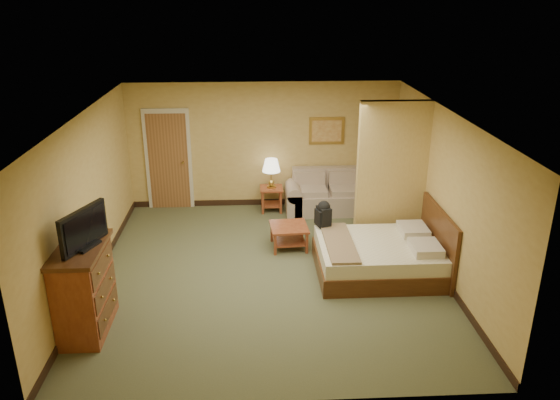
{
  "coord_description": "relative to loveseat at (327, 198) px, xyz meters",
  "views": [
    {
      "loc": [
        -0.24,
        -7.86,
        4.29
      ],
      "look_at": [
        0.21,
        0.6,
        1.02
      ],
      "focal_mm": 35.0,
      "sensor_mm": 36.0,
      "label": 1
    }
  ],
  "objects": [
    {
      "name": "right_wall",
      "position": [
        1.45,
        -2.57,
        1.02
      ],
      "size": [
        0.02,
        6.0,
        2.6
      ],
      "primitive_type": "cube",
      "color": "tan",
      "rests_on": "floor"
    },
    {
      "name": "floor",
      "position": [
        -1.3,
        -2.57,
        -0.28
      ],
      "size": [
        6.0,
        6.0,
        0.0
      ],
      "primitive_type": "plane",
      "color": "#515637",
      "rests_on": "ground"
    },
    {
      "name": "side_table",
      "position": [
        -1.15,
        0.08,
        0.05
      ],
      "size": [
        0.46,
        0.46,
        0.5
      ],
      "color": "maroon",
      "rests_on": "floor"
    },
    {
      "name": "ceiling",
      "position": [
        -1.3,
        -2.57,
        2.32
      ],
      "size": [
        6.0,
        6.0,
        0.0
      ],
      "primitive_type": "plane",
      "rotation": [
        3.14,
        0.0,
        0.0
      ],
      "color": "white",
      "rests_on": "back_wall"
    },
    {
      "name": "loveseat",
      "position": [
        0.0,
        0.0,
        0.0
      ],
      "size": [
        1.71,
        0.79,
        0.87
      ],
      "color": "tan",
      "rests_on": "floor"
    },
    {
      "name": "door",
      "position": [
        -3.25,
        0.39,
        0.75
      ],
      "size": [
        0.94,
        0.16,
        2.1
      ],
      "color": "beige",
      "rests_on": "floor"
    },
    {
      "name": "back_wall",
      "position": [
        -1.3,
        0.43,
        1.02
      ],
      "size": [
        5.5,
        0.02,
        2.6
      ],
      "primitive_type": "cube",
      "color": "tan",
      "rests_on": "floor"
    },
    {
      "name": "left_wall",
      "position": [
        -4.05,
        -2.57,
        1.02
      ],
      "size": [
        0.02,
        6.0,
        2.6
      ],
      "primitive_type": "cube",
      "color": "tan",
      "rests_on": "floor"
    },
    {
      "name": "dresser",
      "position": [
        -3.77,
        -4.04,
        0.34
      ],
      "size": [
        0.6,
        1.15,
        1.23
      ],
      "color": "maroon",
      "rests_on": "floor"
    },
    {
      "name": "baseboard",
      "position": [
        -1.3,
        0.42,
        -0.22
      ],
      "size": [
        5.5,
        0.02,
        0.12
      ],
      "primitive_type": "cube",
      "color": "black",
      "rests_on": "floor"
    },
    {
      "name": "wall_picture",
      "position": [
        -0.0,
        0.4,
        1.32
      ],
      "size": [
        0.72,
        0.04,
        0.56
      ],
      "color": "#B78E3F",
      "rests_on": "back_wall"
    },
    {
      "name": "tv",
      "position": [
        -3.67,
        -4.04,
        1.19
      ],
      "size": [
        0.38,
        0.81,
        0.52
      ],
      "rotation": [
        0.0,
        0.0,
        -0.39
      ],
      "color": "black",
      "rests_on": "dresser"
    },
    {
      "name": "bed",
      "position": [
        0.53,
        -2.67,
        0.01
      ],
      "size": [
        1.97,
        1.66,
        1.07
      ],
      "color": "#462410",
      "rests_on": "floor"
    },
    {
      "name": "table_lamp",
      "position": [
        -1.15,
        0.08,
        0.68
      ],
      "size": [
        0.37,
        0.37,
        0.61
      ],
      "color": "#B59542",
      "rests_on": "side_table"
    },
    {
      "name": "partition",
      "position": [
        0.85,
        -1.65,
        1.02
      ],
      "size": [
        1.2,
        0.15,
        2.6
      ],
      "primitive_type": "cube",
      "color": "tan",
      "rests_on": "floor"
    },
    {
      "name": "coffee_table",
      "position": [
        -0.91,
        -1.67,
        0.02
      ],
      "size": [
        0.68,
        0.68,
        0.41
      ],
      "rotation": [
        0.0,
        0.0,
        0.07
      ],
      "color": "maroon",
      "rests_on": "floor"
    },
    {
      "name": "backpack",
      "position": [
        -0.35,
        -1.99,
        0.49
      ],
      "size": [
        0.25,
        0.31,
        0.47
      ],
      "rotation": [
        0.0,
        0.0,
        0.31
      ],
      "color": "black",
      "rests_on": "bed"
    }
  ]
}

